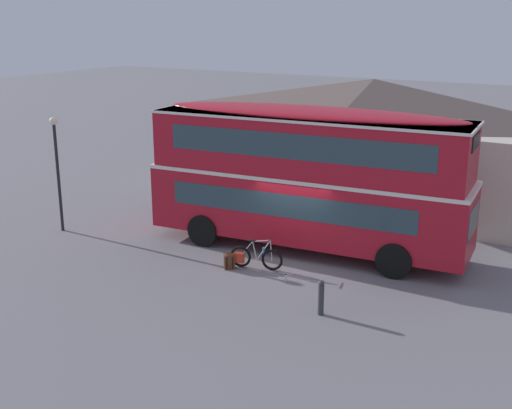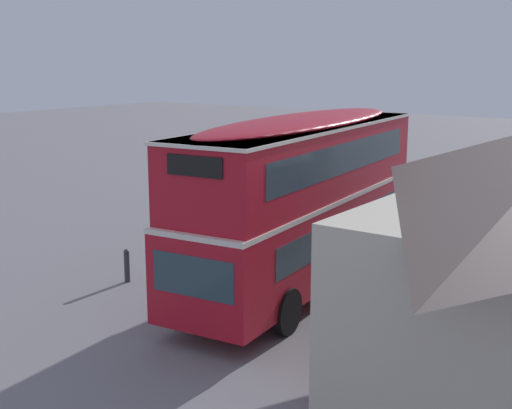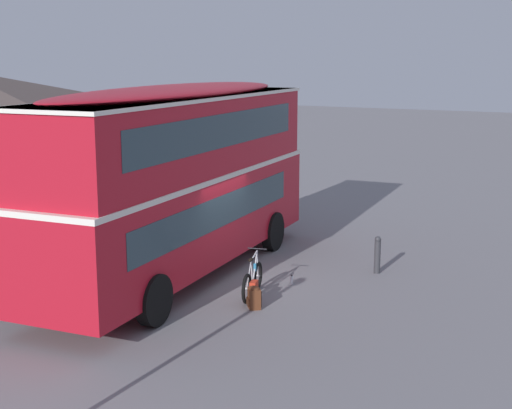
{
  "view_description": "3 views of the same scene",
  "coord_description": "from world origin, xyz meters",
  "views": [
    {
      "loc": [
        8.93,
        -17.65,
        7.63
      ],
      "look_at": [
        -1.09,
        -0.53,
        1.85
      ],
      "focal_mm": 45.99,
      "sensor_mm": 36.0,
      "label": 1
    },
    {
      "loc": [
        15.71,
        10.47,
        6.26
      ],
      "look_at": [
        -0.87,
        -0.97,
        1.95
      ],
      "focal_mm": 47.95,
      "sensor_mm": 36.0,
      "label": 2
    },
    {
      "loc": [
        -15.15,
        -8.91,
        5.48
      ],
      "look_at": [
        -0.72,
        -1.32,
        2.18
      ],
      "focal_mm": 51.95,
      "sensor_mm": 36.0,
      "label": 3
    }
  ],
  "objects": [
    {
      "name": "street_lamp",
      "position": [
        -8.7,
        -1.56,
        2.61
      ],
      "size": [
        0.28,
        0.28,
        4.17
      ],
      "color": "black",
      "rests_on": "ground"
    },
    {
      "name": "backpack_on_ground",
      "position": [
        -1.41,
        -1.63,
        0.26
      ],
      "size": [
        0.41,
        0.4,
        0.5
      ],
      "color": "#592D19",
      "rests_on": "ground"
    },
    {
      "name": "double_decker_bus",
      "position": [
        -0.11,
        1.14,
        2.64
      ],
      "size": [
        10.79,
        3.37,
        4.79
      ],
      "color": "black",
      "rests_on": "ground"
    },
    {
      "name": "touring_bicycle",
      "position": [
        -0.74,
        -1.24,
        0.37
      ],
      "size": [
        1.67,
        0.7,
        1.03
      ],
      "color": "black",
      "rests_on": "ground"
    },
    {
      "name": "kerb_bollard",
      "position": [
        2.43,
        -3.16,
        0.5
      ],
      "size": [
        0.16,
        0.16,
        0.97
      ],
      "color": "#333338",
      "rests_on": "ground"
    },
    {
      "name": "water_bottle_clear_plastic",
      "position": [
        0.58,
        -1.62,
        0.1
      ],
      "size": [
        0.07,
        0.07,
        0.22
      ],
      "color": "silver",
      "rests_on": "ground"
    },
    {
      "name": "ground_plane",
      "position": [
        0.0,
        0.0,
        0.0
      ],
      "size": [
        120.0,
        120.0,
        0.0
      ],
      "primitive_type": "plane",
      "color": "slate"
    }
  ]
}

